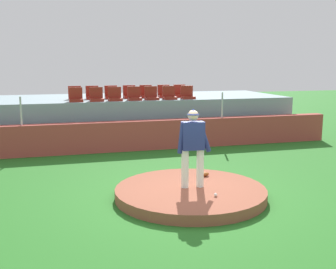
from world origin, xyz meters
TOP-DOWN VIEW (x-y plane):
  - ground_plane at (0.00, 0.00)m, footprint 60.00×60.00m
  - pitchers_mound at (0.00, 0.00)m, footprint 3.40×3.40m
  - pitcher at (0.06, 0.05)m, footprint 0.78×0.30m
  - baseball at (0.31, -0.72)m, footprint 0.07×0.07m
  - fielding_glove at (0.61, 0.82)m, footprint 0.32×0.22m
  - brick_barrier at (0.00, 5.36)m, footprint 14.34×0.40m
  - fence_post_left at (-3.89, 5.36)m, footprint 0.06×0.06m
  - fence_post_right at (3.02, 5.36)m, footprint 0.06×0.06m
  - bleacher_platform at (0.00, 8.20)m, footprint 12.74×4.27m
  - stadium_chair_0 at (-2.10, 6.58)m, footprint 0.48×0.44m
  - stadium_chair_1 at (-1.37, 6.57)m, footprint 0.48×0.44m
  - stadium_chair_2 at (-0.70, 6.57)m, footprint 0.48×0.44m
  - stadium_chair_3 at (0.02, 6.59)m, footprint 0.48×0.44m
  - stadium_chair_4 at (0.68, 6.61)m, footprint 0.48×0.44m
  - stadium_chair_5 at (1.37, 6.61)m, footprint 0.48×0.44m
  - stadium_chair_6 at (2.11, 6.62)m, footprint 0.48×0.44m
  - stadium_chair_7 at (-2.08, 7.52)m, footprint 0.48×0.44m
  - stadium_chair_8 at (-1.43, 7.51)m, footprint 0.48×0.44m
  - stadium_chair_9 at (-0.71, 7.48)m, footprint 0.48×0.44m
  - stadium_chair_10 at (0.01, 7.51)m, footprint 0.48×0.44m
  - stadium_chair_11 at (0.68, 7.50)m, footprint 0.48×0.44m
  - stadium_chair_12 at (1.41, 7.49)m, footprint 0.48×0.44m
  - stadium_chair_13 at (2.07, 7.47)m, footprint 0.48×0.44m

SIDE VIEW (x-z plane):
  - ground_plane at x=0.00m, z-range 0.00..0.00m
  - pitchers_mound at x=0.00m, z-range 0.00..0.23m
  - baseball at x=0.31m, z-range 0.23..0.30m
  - fielding_glove at x=0.61m, z-range 0.23..0.34m
  - brick_barrier at x=0.00m, z-range 0.00..1.02m
  - bleacher_platform at x=0.00m, z-range 0.00..1.62m
  - pitcher at x=0.06m, z-range 0.37..2.15m
  - fence_post_left at x=-3.89m, z-range 1.02..1.94m
  - fence_post_right at x=3.02m, z-range 1.02..1.94m
  - stadium_chair_0 at x=-2.10m, z-range 1.53..2.03m
  - stadium_chair_1 at x=-1.37m, z-range 1.53..2.03m
  - stadium_chair_2 at x=-0.70m, z-range 1.53..2.03m
  - stadium_chair_3 at x=0.02m, z-range 1.53..2.03m
  - stadium_chair_4 at x=0.68m, z-range 1.53..2.03m
  - stadium_chair_5 at x=1.37m, z-range 1.53..2.03m
  - stadium_chair_6 at x=2.11m, z-range 1.53..2.03m
  - stadium_chair_7 at x=-2.08m, z-range 1.53..2.03m
  - stadium_chair_8 at x=-1.43m, z-range 1.53..2.03m
  - stadium_chair_9 at x=-0.71m, z-range 1.53..2.03m
  - stadium_chair_10 at x=0.01m, z-range 1.53..2.03m
  - stadium_chair_11 at x=0.68m, z-range 1.53..2.03m
  - stadium_chair_12 at x=1.41m, z-range 1.53..2.03m
  - stadium_chair_13 at x=2.07m, z-range 1.53..2.03m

